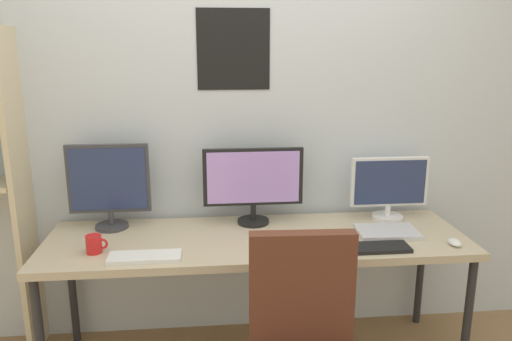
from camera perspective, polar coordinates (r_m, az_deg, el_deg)
The scene contains 10 objects.
wall_back at distance 2.93m, azimuth -0.72°, elevation 5.77°, with size 4.62×0.11×2.60m.
desk at distance 2.69m, azimuth 0.11°, elevation -8.57°, with size 2.22×0.68×0.74m.
monitor_left at distance 2.83m, azimuth -16.49°, elevation -1.48°, with size 0.44×0.18×0.47m.
monitor_center at distance 2.79m, azimuth -0.33°, elevation -1.26°, with size 0.56×0.18×0.43m.
monitor_right at distance 2.98m, azimuth 15.00°, elevation -1.78°, with size 0.45×0.18×0.37m.
keyboard_left at distance 2.46m, azimuth -12.62°, elevation -9.62°, with size 0.34×0.13×0.02m, color silver.
keyboard_right at distance 2.57m, azimuth 13.30°, elevation -8.60°, with size 0.36×0.13×0.02m, color black.
computer_mouse at distance 2.74m, azimuth 21.77°, elevation -7.64°, with size 0.06×0.10×0.03m, color silver.
laptop_closed at distance 2.79m, azimuth 14.80°, elevation -6.80°, with size 0.32×0.22×0.02m, color silver.
coffee_mug at distance 2.58m, azimuth -18.02°, elevation -8.02°, with size 0.11×0.08×0.09m.
Camera 1 is at (-0.25, -1.87, 1.73)m, focal length 34.94 mm.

